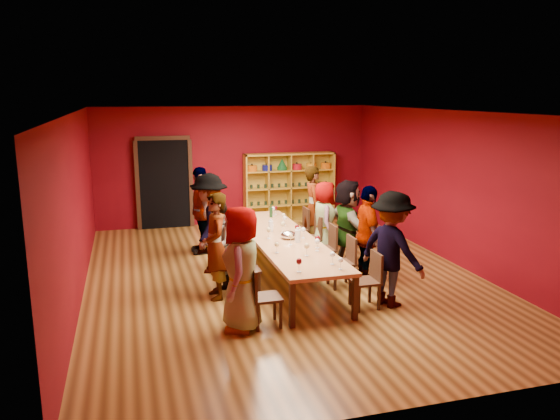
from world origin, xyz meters
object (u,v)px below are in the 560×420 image
(chair_person_left_2, at_px, (237,259))
(chair_person_right_3, at_px, (313,235))
(chair_person_left_1, at_px, (242,266))
(wine_bottle, at_px, (271,212))
(chair_person_left_0, at_px, (261,294))
(person_right_1, at_px, (368,236))
(person_right_4, at_px, (314,207))
(spittoon_bowl, at_px, (288,235))
(person_left_3, at_px, (210,223))
(person_left_4, at_px, (201,210))
(tasting_table, at_px, (283,240))
(chair_person_left_4, at_px, (216,229))
(person_left_2, at_px, (218,245))
(chair_person_right_0, at_px, (370,277))
(person_right_2, at_px, (348,225))
(chair_person_left_3, at_px, (227,244))
(chair_person_right_2, at_px, (327,245))
(person_left_0, at_px, (241,269))
(person_right_0, at_px, (392,249))
(chair_person_right_4, at_px, (301,226))
(person_right_3, at_px, (324,220))
(chair_person_right_1, at_px, (345,259))
(person_left_1, at_px, (216,246))

(chair_person_left_2, xyz_separation_m, chair_person_right_3, (1.82, 1.19, 0.00))
(chair_person_left_1, distance_m, wine_bottle, 2.64)
(chair_person_left_0, xyz_separation_m, person_right_1, (2.23, 1.24, 0.39))
(person_right_4, relative_size, spittoon_bowl, 6.34)
(chair_person_left_2, height_order, person_left_3, person_left_3)
(spittoon_bowl, height_order, wine_bottle, wine_bottle)
(chair_person_left_2, bearing_deg, person_left_4, 97.96)
(chair_person_left_0, distance_m, person_right_4, 4.31)
(tasting_table, bearing_deg, chair_person_left_4, 114.47)
(person_left_2, distance_m, chair_person_right_0, 2.65)
(person_left_3, xyz_separation_m, person_right_2, (2.55, -0.58, -0.07))
(chair_person_left_3, relative_size, chair_person_right_2, 1.00)
(person_left_3, relative_size, person_right_4, 1.04)
(person_right_4, bearing_deg, wine_bottle, 106.01)
(person_left_3, bearing_deg, spittoon_bowl, 77.92)
(person_left_0, distance_m, chair_person_left_4, 4.03)
(chair_person_left_2, distance_m, person_right_0, 2.69)
(chair_person_right_2, distance_m, person_right_2, 0.55)
(person_left_0, distance_m, person_right_2, 3.28)
(person_left_3, xyz_separation_m, chair_person_right_4, (2.15, 1.04, -0.44))
(person_right_0, relative_size, person_right_2, 1.06)
(chair_person_right_2, bearing_deg, person_right_3, 73.74)
(person_right_3, bearing_deg, person_left_3, 108.25)
(chair_person_right_1, relative_size, chair_person_right_3, 1.00)
(person_right_2, relative_size, chair_person_right_3, 1.96)
(person_left_0, distance_m, spittoon_bowl, 2.28)
(chair_person_left_4, relative_size, chair_person_right_1, 1.00)
(chair_person_left_4, bearing_deg, chair_person_left_2, -90.00)
(person_left_1, distance_m, chair_person_right_2, 2.43)
(person_right_2, bearing_deg, chair_person_left_2, 99.41)
(chair_person_left_0, bearing_deg, chair_person_right_2, 49.41)
(chair_person_left_4, relative_size, person_right_3, 0.56)
(person_left_0, xyz_separation_m, chair_person_left_1, (0.28, 1.31, -0.40))
(chair_person_left_3, bearing_deg, person_right_2, -14.60)
(chair_person_right_3, bearing_deg, person_left_3, -173.40)
(tasting_table, height_order, chair_person_right_1, chair_person_right_1)
(chair_person_left_1, xyz_separation_m, chair_person_right_4, (1.82, 2.44, 0.00))
(person_left_2, height_order, chair_person_left_3, person_left_2)
(person_right_3, bearing_deg, wine_bottle, 65.10)
(chair_person_left_1, distance_m, person_right_3, 2.65)
(chair_person_right_1, height_order, chair_person_right_2, same)
(tasting_table, relative_size, person_left_1, 2.55)
(person_right_2, bearing_deg, person_right_4, 4.44)
(chair_person_left_0, height_order, person_right_3, person_right_3)
(chair_person_left_3, distance_m, chair_person_right_1, 2.34)
(chair_person_left_2, xyz_separation_m, person_right_0, (2.18, -1.52, 0.43))
(person_right_1, height_order, wine_bottle, person_right_1)
(chair_person_left_1, xyz_separation_m, chair_person_right_2, (1.82, 0.82, 0.00))
(person_left_1, xyz_separation_m, person_right_2, (2.66, 0.82, -0.01))
(chair_person_right_3, relative_size, chair_person_right_4, 1.00)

